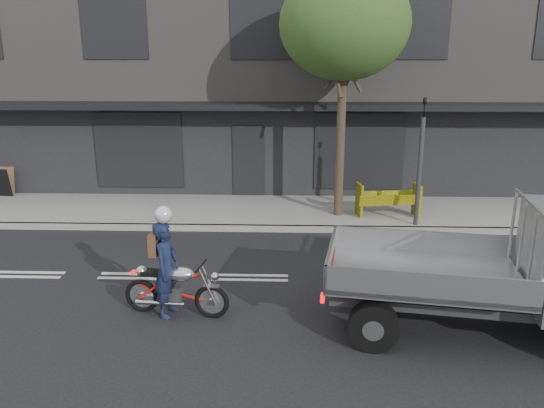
{
  "coord_description": "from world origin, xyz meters",
  "views": [
    {
      "loc": [
        0.81,
        -10.29,
        4.51
      ],
      "look_at": [
        0.45,
        0.5,
        1.48
      ],
      "focal_mm": 35.0,
      "sensor_mm": 36.0,
      "label": 1
    }
  ],
  "objects_px": {
    "construction_barrier": "(390,202)",
    "sandwich_board": "(1,183)",
    "rider": "(166,269)",
    "motorcycle": "(176,288)",
    "traffic_light_pole": "(420,169)",
    "street_tree": "(344,25)"
  },
  "relations": [
    {
      "from": "rider",
      "to": "construction_barrier",
      "type": "bearing_deg",
      "value": -33.11
    },
    {
      "from": "rider",
      "to": "construction_barrier",
      "type": "height_order",
      "value": "rider"
    },
    {
      "from": "traffic_light_pole",
      "to": "construction_barrier",
      "type": "xyz_separation_m",
      "value": [
        -0.62,
        0.53,
        -1.02
      ]
    },
    {
      "from": "construction_barrier",
      "to": "street_tree",
      "type": "bearing_deg",
      "value": 166.95
    },
    {
      "from": "sandwich_board",
      "to": "motorcycle",
      "type": "bearing_deg",
      "value": -42.21
    },
    {
      "from": "rider",
      "to": "street_tree",
      "type": "bearing_deg",
      "value": -22.64
    },
    {
      "from": "traffic_light_pole",
      "to": "rider",
      "type": "relative_size",
      "value": 2.01
    },
    {
      "from": "motorcycle",
      "to": "rider",
      "type": "relative_size",
      "value": 1.12
    },
    {
      "from": "traffic_light_pole",
      "to": "construction_barrier",
      "type": "bearing_deg",
      "value": 139.45
    },
    {
      "from": "rider",
      "to": "motorcycle",
      "type": "bearing_deg",
      "value": -81.46
    },
    {
      "from": "street_tree",
      "to": "construction_barrier",
      "type": "distance_m",
      "value": 4.86
    },
    {
      "from": "motorcycle",
      "to": "sandwich_board",
      "type": "height_order",
      "value": "sandwich_board"
    },
    {
      "from": "traffic_light_pole",
      "to": "construction_barrier",
      "type": "height_order",
      "value": "traffic_light_pole"
    },
    {
      "from": "street_tree",
      "to": "motorcycle",
      "type": "xyz_separation_m",
      "value": [
        -3.4,
        -5.86,
        -4.76
      ]
    },
    {
      "from": "street_tree",
      "to": "traffic_light_pole",
      "type": "distance_m",
      "value": 4.23
    },
    {
      "from": "traffic_light_pole",
      "to": "construction_barrier",
      "type": "relative_size",
      "value": 2.04
    },
    {
      "from": "construction_barrier",
      "to": "sandwich_board",
      "type": "bearing_deg",
      "value": 170.76
    },
    {
      "from": "sandwich_board",
      "to": "construction_barrier",
      "type": "bearing_deg",
      "value": -5.27
    },
    {
      "from": "rider",
      "to": "sandwich_board",
      "type": "xyz_separation_m",
      "value": [
        -7.03,
        7.48,
        -0.26
      ]
    },
    {
      "from": "rider",
      "to": "sandwich_board",
      "type": "distance_m",
      "value": 10.27
    },
    {
      "from": "motorcycle",
      "to": "sandwich_board",
      "type": "bearing_deg",
      "value": 142.38
    },
    {
      "from": "street_tree",
      "to": "motorcycle",
      "type": "bearing_deg",
      "value": -120.13
    }
  ]
}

